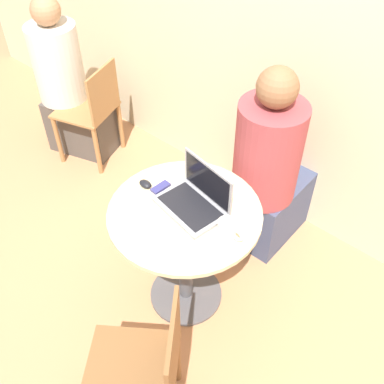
{
  "coord_description": "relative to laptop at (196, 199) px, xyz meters",
  "views": [
    {
      "loc": [
        1.04,
        -1.14,
        2.36
      ],
      "look_at": [
        0.0,
        0.05,
        0.84
      ],
      "focal_mm": 42.0,
      "sensor_mm": 36.0,
      "label": 1
    }
  ],
  "objects": [
    {
      "name": "person_background",
      "position": [
        -1.69,
        0.47,
        -0.27
      ],
      "size": [
        0.6,
        0.49,
        1.23
      ],
      "color": "#4C4742",
      "rests_on": "ground_plane"
    },
    {
      "name": "cell_phone",
      "position": [
        -0.22,
        -0.02,
        -0.04
      ],
      "size": [
        0.05,
        0.11,
        0.02
      ],
      "color": "navy",
      "rests_on": "round_table"
    },
    {
      "name": "computer_mouse",
      "position": [
        -0.29,
        -0.06,
        -0.03
      ],
      "size": [
        0.08,
        0.05,
        0.03
      ],
      "color": "black",
      "rests_on": "round_table"
    },
    {
      "name": "round_table",
      "position": [
        -0.01,
        -0.07,
        -0.24
      ],
      "size": [
        0.78,
        0.78,
        0.74
      ],
      "color": "#4C4C51",
      "rests_on": "ground_plane"
    },
    {
      "name": "coffee_cup",
      "position": [
        0.24,
        -0.05,
        -0.0
      ],
      "size": [
        0.14,
        0.09,
        0.09
      ],
      "color": "white",
      "rests_on": "round_table"
    },
    {
      "name": "laptop",
      "position": [
        0.0,
        0.0,
        0.0
      ],
      "size": [
        0.38,
        0.29,
        0.23
      ],
      "color": "gray",
      "rests_on": "round_table"
    },
    {
      "name": "chair_background",
      "position": [
        -1.44,
        0.47,
        -0.35
      ],
      "size": [
        0.5,
        0.5,
        0.81
      ],
      "color": "#9E7042",
      "rests_on": "ground_plane"
    },
    {
      "name": "chair_empty",
      "position": [
        0.31,
        -0.69,
        -0.34
      ],
      "size": [
        0.56,
        0.56,
        0.84
      ],
      "color": "brown",
      "rests_on": "ground_plane"
    },
    {
      "name": "ground_plane",
      "position": [
        -0.01,
        -0.07,
        -0.79
      ],
      "size": [
        12.0,
        12.0,
        0.0
      ],
      "primitive_type": "plane",
      "color": "tan"
    },
    {
      "name": "person_seated",
      "position": [
        0.04,
        0.64,
        -0.25
      ],
      "size": [
        0.39,
        0.6,
        1.28
      ],
      "color": "#3D4766",
      "rests_on": "ground_plane"
    },
    {
      "name": "back_wall",
      "position": [
        -0.01,
        0.98,
        0.51
      ],
      "size": [
        7.0,
        0.05,
        2.6
      ],
      "color": "beige",
      "rests_on": "ground_plane"
    }
  ]
}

